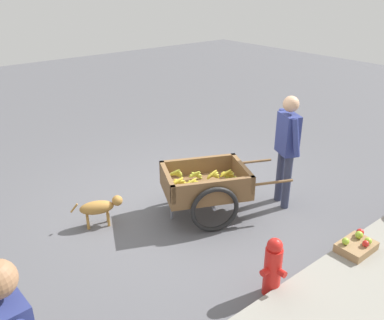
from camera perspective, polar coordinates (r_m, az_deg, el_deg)
ground_plane at (r=5.95m, az=-1.16°, el=-6.20°), size 24.00×24.00×0.00m
fruit_cart at (r=5.52m, az=1.89°, el=-3.61°), size 1.82×1.38×0.69m
vendor_person at (r=5.71m, az=13.11°, el=2.44°), size 0.32×0.54×1.60m
dog at (r=5.49m, az=-12.71°, el=-6.42°), size 0.63×0.34×0.40m
fire_hydrant at (r=4.35m, az=11.19°, el=-14.41°), size 0.25×0.25×0.67m
apple_crate at (r=5.20m, az=21.82°, el=-11.55°), size 0.44×0.32×0.31m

